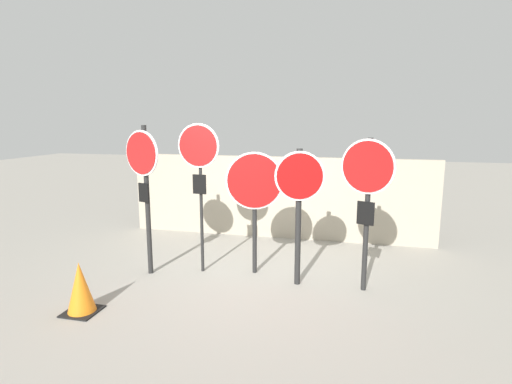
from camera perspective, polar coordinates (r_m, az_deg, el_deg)
name	(u,v)px	position (r m, az deg, el deg)	size (l,w,h in m)	color
ground_plane	(252,274)	(6.64, -0.54, -11.66)	(40.00, 40.00, 0.00)	gray
fence_back	(277,197)	(8.45, 3.02, -0.78)	(6.44, 0.12, 1.73)	#A89E89
stop_sign_0	(144,174)	(6.48, -15.73, 2.55)	(0.67, 0.28, 2.40)	black
stop_sign_1	(199,160)	(6.36, -8.15, 4.52)	(0.69, 0.12, 2.43)	black
stop_sign_2	(254,188)	(6.29, -0.24, 0.51)	(0.90, 0.19, 1.99)	black
stop_sign_3	(299,194)	(5.87, 6.17, -0.22)	(0.72, 0.21, 2.07)	black
stop_sign_4	(367,184)	(5.81, 15.62, 1.08)	(0.73, 0.30, 2.24)	black
traffic_cone_0	(80,288)	(5.78, -23.80, -12.42)	(0.43, 0.43, 0.68)	black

